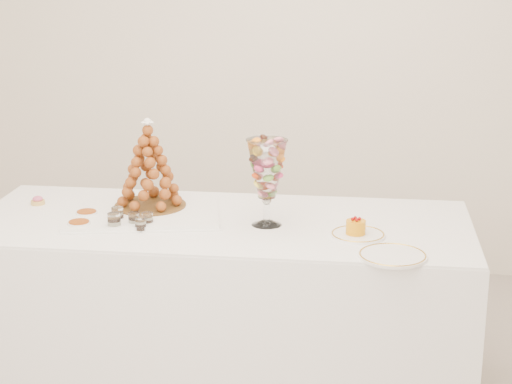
# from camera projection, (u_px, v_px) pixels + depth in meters

# --- Properties ---
(buffet_table) EXTENTS (2.20, 1.00, 0.81)m
(buffet_table) POSITION_uv_depth(u_px,v_px,m) (222.00, 308.00, 3.78)
(buffet_table) COLOR white
(buffet_table) RESTS_ON ground
(lace_tray) EXTENTS (0.76, 0.64, 0.02)m
(lace_tray) POSITION_uv_depth(u_px,v_px,m) (144.00, 212.00, 3.75)
(lace_tray) COLOR white
(lace_tray) RESTS_ON buffet_table
(macaron_vase) EXTENTS (0.17, 0.17, 0.37)m
(macaron_vase) POSITION_uv_depth(u_px,v_px,m) (267.00, 170.00, 3.54)
(macaron_vase) COLOR white
(macaron_vase) RESTS_ON buffet_table
(cake_plate) EXTENTS (0.22, 0.22, 0.01)m
(cake_plate) POSITION_uv_depth(u_px,v_px,m) (358.00, 235.00, 3.47)
(cake_plate) COLOR white
(cake_plate) RESTS_ON buffet_table
(spare_plate) EXTENTS (0.26, 0.26, 0.01)m
(spare_plate) POSITION_uv_depth(u_px,v_px,m) (393.00, 256.00, 3.24)
(spare_plate) COLOR white
(spare_plate) RESTS_ON buffet_table
(pink_tart) EXTENTS (0.06, 0.06, 0.04)m
(pink_tart) POSITION_uv_depth(u_px,v_px,m) (38.00, 201.00, 3.89)
(pink_tart) COLOR tan
(pink_tart) RESTS_ON buffet_table
(verrine_a) EXTENTS (0.06, 0.06, 0.07)m
(verrine_a) POSITION_uv_depth(u_px,v_px,m) (118.00, 215.00, 3.63)
(verrine_a) COLOR white
(verrine_a) RESTS_ON buffet_table
(verrine_b) EXTENTS (0.05, 0.05, 0.06)m
(verrine_b) POSITION_uv_depth(u_px,v_px,m) (134.00, 220.00, 3.57)
(verrine_b) COLOR white
(verrine_b) RESTS_ON buffet_table
(verrine_c) EXTENTS (0.06, 0.06, 0.06)m
(verrine_c) POSITION_uv_depth(u_px,v_px,m) (147.00, 220.00, 3.57)
(verrine_c) COLOR white
(verrine_c) RESTS_ON buffet_table
(verrine_d) EXTENTS (0.07, 0.07, 0.07)m
(verrine_d) POSITION_uv_depth(u_px,v_px,m) (114.00, 222.00, 3.53)
(verrine_d) COLOR white
(verrine_d) RESTS_ON buffet_table
(verrine_e) EXTENTS (0.06, 0.06, 0.06)m
(verrine_e) POSITION_uv_depth(u_px,v_px,m) (141.00, 224.00, 3.52)
(verrine_e) COLOR white
(verrine_e) RESTS_ON buffet_table
(ramekin_back) EXTENTS (0.09, 0.09, 0.03)m
(ramekin_back) POSITION_uv_depth(u_px,v_px,m) (87.00, 215.00, 3.69)
(ramekin_back) COLOR white
(ramekin_back) RESTS_ON buffet_table
(ramekin_front) EXTENTS (0.10, 0.10, 0.03)m
(ramekin_front) POSITION_uv_depth(u_px,v_px,m) (79.00, 225.00, 3.55)
(ramekin_front) COLOR white
(ramekin_front) RESTS_ON buffet_table
(croquembouche) EXTENTS (0.33, 0.33, 0.39)m
(croquembouche) POSITION_uv_depth(u_px,v_px,m) (149.00, 164.00, 3.74)
(croquembouche) COLOR brown
(croquembouche) RESTS_ON lace_tray
(mousse_cake) EXTENTS (0.08, 0.08, 0.07)m
(mousse_cake) POSITION_uv_depth(u_px,v_px,m) (356.00, 227.00, 3.46)
(mousse_cake) COLOR orange
(mousse_cake) RESTS_ON cake_plate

